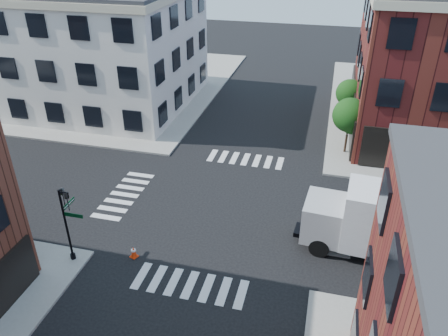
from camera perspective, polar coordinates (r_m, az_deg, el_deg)
ground at (r=28.48m, az=-0.06°, el=-5.39°), size 120.00×120.00×0.00m
sidewalk_nw at (r=53.69m, az=-16.76°, el=10.73°), size 30.00×30.00×0.15m
building_nw at (r=47.14m, az=-18.56°, el=14.84°), size 22.00×16.00×11.00m
tree_near at (r=35.19m, az=16.20°, el=6.41°), size 2.69×2.69×4.49m
tree_far at (r=40.91m, az=16.15°, el=9.22°), size 2.43×2.43×4.07m
signal_pole at (r=24.32m, az=-19.79°, el=-6.06°), size 1.29×1.24×4.60m
box_truck at (r=25.25m, az=20.96°, el=-6.90°), size 9.23×3.43×4.10m
traffic_cone at (r=25.13m, az=-11.72°, el=-10.68°), size 0.50×0.50×0.71m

